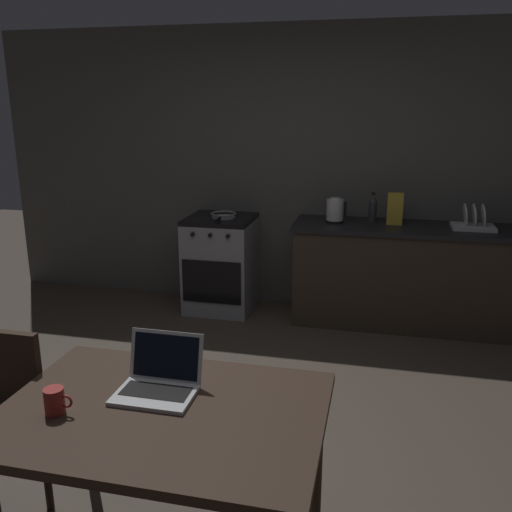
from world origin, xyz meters
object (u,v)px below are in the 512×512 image
Objects in this scene: electric_kettle at (335,211)px; coffee_mug at (55,401)px; frying_pan at (223,215)px; bottle_b at (373,208)px; dining_table at (163,424)px; laptop at (159,382)px; stove_oven at (221,263)px; dish_rack at (473,223)px; cereal_box at (395,209)px.

coffee_mug is at bearing -104.48° from electric_kettle.
bottle_b is at bearing 4.74° from frying_pan.
bottle_b is at bearing 70.56° from coffee_mug.
bottle_b is (0.32, 0.08, 0.02)m from electric_kettle.
dining_table is 10.93× the size of coffee_mug.
bottle_b reaches higher than laptop.
stove_oven reaches higher than dining_table.
laptop is 2.87m from electric_kettle.
electric_kettle is at bearing 0.14° from stove_oven.
dish_rack is at bearing -5.56° from bottle_b.
stove_oven is 2.90m from laptop.
stove_oven is at bearing 91.56° from laptop.
bottle_b reaches higher than frying_pan.
bottle_b is (1.36, 0.08, 0.57)m from stove_oven.
dining_table is 3.73× the size of dish_rack.
bottle_b reaches higher than dining_table.
dining_table is at bearing 17.45° from coffee_mug.
laptop is at bearing 117.43° from dining_table.
dish_rack is at bearing 0.07° from stove_oven.
laptop is at bearing -79.14° from frying_pan.
dining_table is 2.98m from frying_pan.
cereal_box is at bearing -17.82° from bottle_b.
stove_oven is 0.70× the size of dining_table.
stove_oven is at bearing 102.20° from dining_table.
electric_kettle is 0.83× the size of bottle_b.
bottle_b reaches higher than stove_oven.
laptop reaches higher than coffee_mug.
dining_table is 4.85× the size of bottle_b.
stove_oven is 4.07× the size of electric_kettle.
electric_kettle reaches higher than laptop.
coffee_mug is (-0.79, -3.06, -0.20)m from electric_kettle.
stove_oven is at bearing 94.68° from coffee_mug.
bottle_b is (0.72, 3.02, 0.34)m from dining_table.
electric_kettle is at bearing -177.73° from cereal_box.
dining_table is 0.42m from coffee_mug.
frying_pan is at bearing -175.26° from bottle_b.
frying_pan is (-0.54, 2.79, 0.13)m from laptop.
cereal_box is at bearing 61.17° from laptop.
stove_oven is 3.09m from coffee_mug.
cereal_box reaches higher than dish_rack.
dining_table is 0.18m from laptop.
bottle_b is at bearing 162.18° from cereal_box.
electric_kettle is 1.87× the size of coffee_mug.
frying_pan is (-1.00, -0.03, -0.08)m from electric_kettle.
electric_kettle is 0.33m from bottle_b.
coffee_mug is at bearing -122.23° from dish_rack.
cereal_box reaches higher than laptop.
electric_kettle is 0.64× the size of dish_rack.
bottle_b is (-0.19, 0.06, -0.01)m from cereal_box.
laptop is 1.17× the size of cereal_box.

